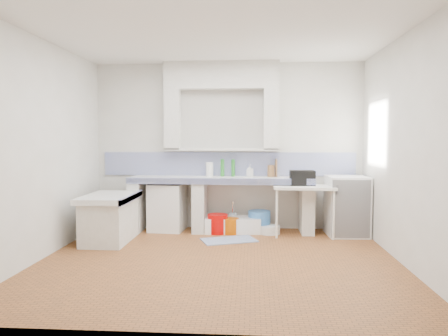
# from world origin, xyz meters

# --- Properties ---
(floor) EXTENTS (4.50, 4.50, 0.00)m
(floor) POSITION_xyz_m (0.00, 0.00, 0.00)
(floor) COLOR brown
(floor) RESTS_ON ground
(ceiling) EXTENTS (4.50, 4.50, 0.00)m
(ceiling) POSITION_xyz_m (0.00, 0.00, 2.80)
(ceiling) COLOR silver
(ceiling) RESTS_ON ground
(wall_back) EXTENTS (4.50, 0.00, 4.50)m
(wall_back) POSITION_xyz_m (0.00, 2.00, 1.40)
(wall_back) COLOR silver
(wall_back) RESTS_ON ground
(wall_front) EXTENTS (4.50, 0.00, 4.50)m
(wall_front) POSITION_xyz_m (0.00, -2.00, 1.40)
(wall_front) COLOR silver
(wall_front) RESTS_ON ground
(wall_left) EXTENTS (0.00, 4.50, 4.50)m
(wall_left) POSITION_xyz_m (-2.25, 0.00, 1.40)
(wall_left) COLOR silver
(wall_left) RESTS_ON ground
(wall_right) EXTENTS (0.00, 4.50, 4.50)m
(wall_right) POSITION_xyz_m (2.25, 0.00, 1.40)
(wall_right) COLOR silver
(wall_right) RESTS_ON ground
(alcove_mass) EXTENTS (1.90, 0.25, 0.45)m
(alcove_mass) POSITION_xyz_m (-0.10, 1.88, 2.58)
(alcove_mass) COLOR silver
(alcove_mass) RESTS_ON ground
(window_frame) EXTENTS (0.35, 0.86, 1.06)m
(window_frame) POSITION_xyz_m (2.42, 1.20, 1.60)
(window_frame) COLOR #382111
(window_frame) RESTS_ON ground
(lace_valance) EXTENTS (0.01, 0.84, 0.24)m
(lace_valance) POSITION_xyz_m (2.28, 1.20, 1.98)
(lace_valance) COLOR white
(lace_valance) RESTS_ON ground
(counter_slab) EXTENTS (3.00, 0.60, 0.08)m
(counter_slab) POSITION_xyz_m (-0.10, 1.70, 0.86)
(counter_slab) COLOR white
(counter_slab) RESTS_ON ground
(counter_lip) EXTENTS (3.00, 0.04, 0.10)m
(counter_lip) POSITION_xyz_m (-0.10, 1.42, 0.86)
(counter_lip) COLOR navy
(counter_lip) RESTS_ON ground
(counter_pier_left) EXTENTS (0.20, 0.55, 0.82)m
(counter_pier_left) POSITION_xyz_m (-1.50, 1.70, 0.41)
(counter_pier_left) COLOR silver
(counter_pier_left) RESTS_ON ground
(counter_pier_mid) EXTENTS (0.20, 0.55, 0.82)m
(counter_pier_mid) POSITION_xyz_m (-0.45, 1.70, 0.41)
(counter_pier_mid) COLOR silver
(counter_pier_mid) RESTS_ON ground
(counter_pier_right) EXTENTS (0.20, 0.55, 0.82)m
(counter_pier_right) POSITION_xyz_m (1.30, 1.70, 0.41)
(counter_pier_right) COLOR silver
(counter_pier_right) RESTS_ON ground
(peninsula_top) EXTENTS (0.70, 1.10, 0.08)m
(peninsula_top) POSITION_xyz_m (-1.70, 0.90, 0.66)
(peninsula_top) COLOR white
(peninsula_top) RESTS_ON ground
(peninsula_base) EXTENTS (0.60, 1.00, 0.62)m
(peninsula_base) POSITION_xyz_m (-1.70, 0.90, 0.31)
(peninsula_base) COLOR silver
(peninsula_base) RESTS_ON ground
(peninsula_lip) EXTENTS (0.04, 1.10, 0.10)m
(peninsula_lip) POSITION_xyz_m (-1.37, 0.90, 0.66)
(peninsula_lip) COLOR navy
(peninsula_lip) RESTS_ON ground
(backsplash) EXTENTS (4.27, 0.03, 0.40)m
(backsplash) POSITION_xyz_m (0.00, 1.99, 1.10)
(backsplash) COLOR navy
(backsplash) RESTS_ON ground
(stove) EXTENTS (0.60, 0.58, 0.78)m
(stove) POSITION_xyz_m (-1.00, 1.72, 0.39)
(stove) COLOR white
(stove) RESTS_ON ground
(sink) EXTENTS (0.93, 0.54, 0.22)m
(sink) POSITION_xyz_m (0.09, 1.69, 0.11)
(sink) COLOR white
(sink) RESTS_ON ground
(side_table) EXTENTS (0.98, 0.58, 0.04)m
(side_table) POSITION_xyz_m (1.23, 1.46, 0.40)
(side_table) COLOR white
(side_table) RESTS_ON ground
(fridge) EXTENTS (0.64, 0.64, 0.94)m
(fridge) POSITION_xyz_m (1.91, 1.55, 0.47)
(fridge) COLOR white
(fridge) RESTS_ON ground
(bucket_red) EXTENTS (0.43, 0.43, 0.31)m
(bucket_red) POSITION_xyz_m (-0.14, 1.56, 0.15)
(bucket_red) COLOR #C60402
(bucket_red) RESTS_ON ground
(bucket_orange) EXTENTS (0.30, 0.30, 0.25)m
(bucket_orange) POSITION_xyz_m (0.07, 1.54, 0.12)
(bucket_orange) COLOR #C85200
(bucket_orange) RESTS_ON ground
(bucket_blue) EXTENTS (0.44, 0.44, 0.34)m
(bucket_blue) POSITION_xyz_m (0.53, 1.72, 0.17)
(bucket_blue) COLOR #397ACB
(bucket_blue) RESTS_ON ground
(basin_white) EXTENTS (0.43, 0.43, 0.13)m
(basin_white) POSITION_xyz_m (0.70, 1.58, 0.06)
(basin_white) COLOR white
(basin_white) RESTS_ON ground
(water_bottle_a) EXTENTS (0.10, 0.10, 0.28)m
(water_bottle_a) POSITION_xyz_m (0.07, 1.85, 0.14)
(water_bottle_a) COLOR silver
(water_bottle_a) RESTS_ON ground
(water_bottle_b) EXTENTS (0.08, 0.08, 0.28)m
(water_bottle_b) POSITION_xyz_m (0.13, 1.85, 0.14)
(water_bottle_b) COLOR silver
(water_bottle_b) RESTS_ON ground
(black_bag) EXTENTS (0.40, 0.25, 0.24)m
(black_bag) POSITION_xyz_m (1.20, 1.50, 0.91)
(black_bag) COLOR black
(black_bag) RESTS_ON side_table
(green_bottle_a) EXTENTS (0.08, 0.08, 0.29)m
(green_bottle_a) POSITION_xyz_m (-0.08, 1.85, 1.04)
(green_bottle_a) COLOR #247426
(green_bottle_a) RESTS_ON counter_slab
(green_bottle_b) EXTENTS (0.08, 0.08, 0.29)m
(green_bottle_b) POSITION_xyz_m (0.09, 1.85, 1.04)
(green_bottle_b) COLOR #247426
(green_bottle_b) RESTS_ON counter_slab
(knife_block) EXTENTS (0.12, 0.10, 0.19)m
(knife_block) POSITION_xyz_m (0.72, 1.82, 1.00)
(knife_block) COLOR olive
(knife_block) RESTS_ON counter_slab
(cutting_board) EXTENTS (0.03, 0.21, 0.29)m
(cutting_board) POSITION_xyz_m (0.81, 1.85, 1.05)
(cutting_board) COLOR olive
(cutting_board) RESTS_ON counter_slab
(paper_towel) EXTENTS (0.15, 0.15, 0.23)m
(paper_towel) POSITION_xyz_m (-0.30, 1.84, 1.02)
(paper_towel) COLOR white
(paper_towel) RESTS_ON counter_slab
(soap_bottle) EXTENTS (0.12, 0.12, 0.20)m
(soap_bottle) POSITION_xyz_m (0.38, 1.85, 1.00)
(soap_bottle) COLOR white
(soap_bottle) RESTS_ON counter_slab
(rug) EXTENTS (0.91, 0.71, 0.01)m
(rug) POSITION_xyz_m (0.07, 1.07, 0.01)
(rug) COLOR #384D8A
(rug) RESTS_ON ground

